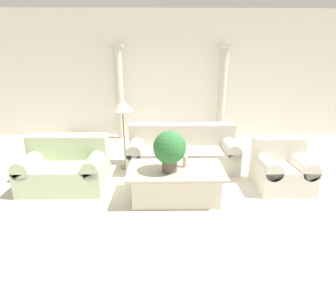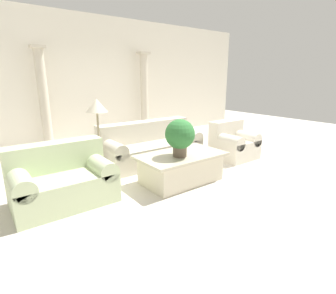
{
  "view_description": "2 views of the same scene",
  "coord_description": "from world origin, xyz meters",
  "px_view_note": "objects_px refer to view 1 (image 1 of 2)",
  "views": [
    {
      "loc": [
        -0.27,
        -4.09,
        2.04
      ],
      "look_at": [
        -0.22,
        -0.07,
        0.67
      ],
      "focal_mm": 28.0,
      "sensor_mm": 36.0,
      "label": 1
    },
    {
      "loc": [
        -2.77,
        -3.68,
        1.72
      ],
      "look_at": [
        -0.21,
        -0.29,
        0.57
      ],
      "focal_mm": 28.0,
      "sensor_mm": 36.0,
      "label": 2
    }
  ],
  "objects_px": {
    "coffee_table": "(176,183)",
    "floor_lamp": "(123,109)",
    "loveseat": "(66,167)",
    "sofa_long": "(182,151)",
    "potted_plant": "(170,149)",
    "armchair": "(281,168)"
  },
  "relations": [
    {
      "from": "sofa_long",
      "to": "potted_plant",
      "type": "xyz_separation_m",
      "value": [
        -0.27,
        -1.26,
        0.49
      ]
    },
    {
      "from": "loveseat",
      "to": "armchair",
      "type": "relative_size",
      "value": 1.57
    },
    {
      "from": "loveseat",
      "to": "coffee_table",
      "type": "relative_size",
      "value": 0.92
    },
    {
      "from": "coffee_table",
      "to": "armchair",
      "type": "height_order",
      "value": "armchair"
    },
    {
      "from": "loveseat",
      "to": "coffee_table",
      "type": "xyz_separation_m",
      "value": [
        1.8,
        -0.42,
        -0.09
      ]
    },
    {
      "from": "sofa_long",
      "to": "potted_plant",
      "type": "height_order",
      "value": "potted_plant"
    },
    {
      "from": "sofa_long",
      "to": "coffee_table",
      "type": "distance_m",
      "value": 1.2
    },
    {
      "from": "floor_lamp",
      "to": "armchair",
      "type": "xyz_separation_m",
      "value": [
        2.68,
        -0.81,
        -0.83
      ]
    },
    {
      "from": "coffee_table",
      "to": "floor_lamp",
      "type": "height_order",
      "value": "floor_lamp"
    },
    {
      "from": "sofa_long",
      "to": "floor_lamp",
      "type": "xyz_separation_m",
      "value": [
        -1.1,
        -0.02,
        0.83
      ]
    },
    {
      "from": "potted_plant",
      "to": "sofa_long",
      "type": "bearing_deg",
      "value": 77.83
    },
    {
      "from": "sofa_long",
      "to": "loveseat",
      "type": "height_order",
      "value": "same"
    },
    {
      "from": "armchair",
      "to": "floor_lamp",
      "type": "bearing_deg",
      "value": 163.22
    },
    {
      "from": "sofa_long",
      "to": "floor_lamp",
      "type": "relative_size",
      "value": 1.53
    },
    {
      "from": "coffee_table",
      "to": "floor_lamp",
      "type": "relative_size",
      "value": 1.06
    },
    {
      "from": "sofa_long",
      "to": "coffee_table",
      "type": "relative_size",
      "value": 1.44
    },
    {
      "from": "coffee_table",
      "to": "floor_lamp",
      "type": "distance_m",
      "value": 1.75
    },
    {
      "from": "potted_plant",
      "to": "floor_lamp",
      "type": "height_order",
      "value": "floor_lamp"
    },
    {
      "from": "potted_plant",
      "to": "armchair",
      "type": "height_order",
      "value": "potted_plant"
    },
    {
      "from": "floor_lamp",
      "to": "sofa_long",
      "type": "bearing_deg",
      "value": 1.18
    },
    {
      "from": "loveseat",
      "to": "armchair",
      "type": "bearing_deg",
      "value": -1.12
    },
    {
      "from": "sofa_long",
      "to": "potted_plant",
      "type": "relative_size",
      "value": 3.44
    }
  ]
}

